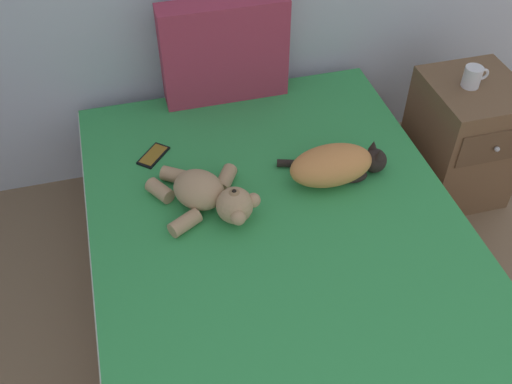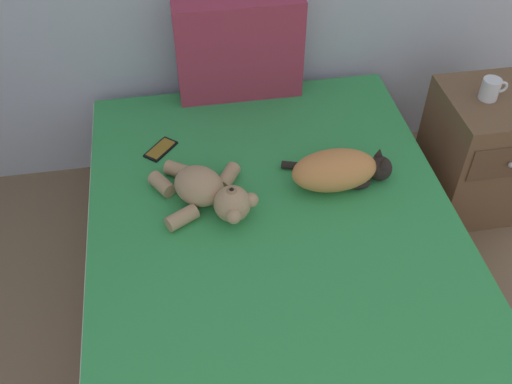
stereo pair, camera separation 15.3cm
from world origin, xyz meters
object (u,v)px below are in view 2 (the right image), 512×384
(patterned_cushion, at_px, (239,50))
(teddy_bear, at_px, (208,192))
(mug, at_px, (491,89))
(cat, at_px, (339,170))
(cell_phone, at_px, (161,149))
(nightstand, at_px, (478,152))
(bed, at_px, (279,285))

(patterned_cushion, height_order, teddy_bear, patterned_cushion)
(patterned_cushion, bearing_deg, mug, -20.54)
(cat, bearing_deg, teddy_bear, -176.69)
(patterned_cushion, relative_size, cell_phone, 3.56)
(cell_phone, bearing_deg, teddy_bear, -64.33)
(cat, bearing_deg, patterned_cushion, 113.40)
(cell_phone, height_order, nightstand, nightstand)
(teddy_bear, bearing_deg, cat, 3.31)
(mug, bearing_deg, patterned_cushion, 159.46)
(bed, distance_m, teddy_bear, 0.46)
(cell_phone, bearing_deg, bed, -56.08)
(patterned_cushion, height_order, cell_phone, patterned_cushion)
(bed, height_order, cell_phone, cell_phone)
(cell_phone, relative_size, mug, 1.32)
(teddy_bear, xyz_separation_m, nightstand, (1.29, 0.31, -0.25))
(patterned_cushion, relative_size, teddy_bear, 1.37)
(bed, bearing_deg, teddy_bear, 133.40)
(bed, xyz_separation_m, patterned_cushion, (-0.01, 0.95, 0.48))
(teddy_bear, bearing_deg, bed, -46.60)
(bed, distance_m, nightstand, 1.20)
(teddy_bear, height_order, cell_phone, teddy_bear)
(bed, relative_size, mug, 17.35)
(cat, height_order, teddy_bear, same)
(mug, bearing_deg, bed, -151.14)
(patterned_cushion, xyz_separation_m, cat, (0.29, -0.67, -0.16))
(bed, height_order, cat, cat)
(patterned_cushion, xyz_separation_m, mug, (1.03, -0.39, -0.06))
(cat, height_order, mug, mug)
(cell_phone, bearing_deg, nightstand, -1.67)
(patterned_cushion, bearing_deg, cell_phone, -138.06)
(cat, xyz_separation_m, teddy_bear, (-0.52, -0.03, -0.01))
(bed, bearing_deg, cell_phone, 123.92)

